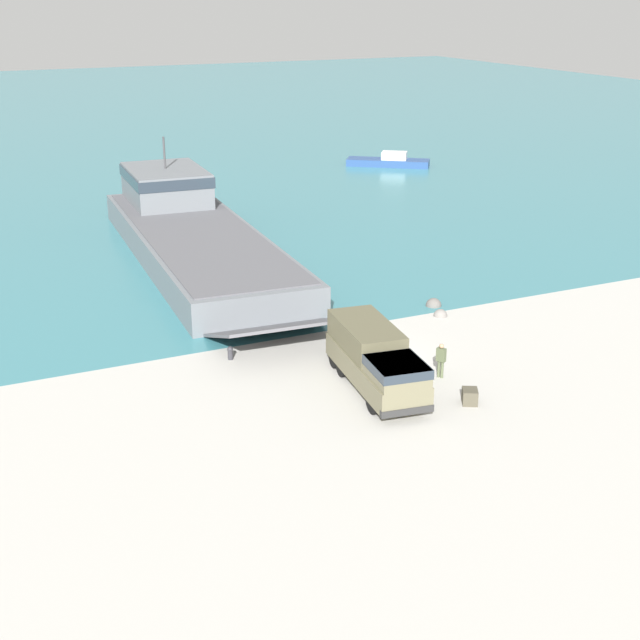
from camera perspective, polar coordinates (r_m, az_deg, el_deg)
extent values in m
plane|color=#B7B5AD|center=(44.84, 3.68, -2.48)|extent=(240.00, 240.00, 0.00)
cube|color=teal|center=(133.33, -16.68, 12.06)|extent=(240.00, 180.00, 0.01)
cube|color=slate|center=(61.38, -7.76, 4.68)|extent=(9.78, 28.85, 1.95)
cube|color=#56565B|center=(61.12, -7.81, 5.60)|extent=(9.07, 27.68, 0.08)
cube|color=slate|center=(70.07, -9.81, 8.47)|extent=(6.05, 8.30, 2.65)
cube|color=#28333D|center=(69.92, -9.85, 9.09)|extent=(6.21, 8.39, 0.80)
cylinder|color=#3F3F42|center=(69.61, -9.94, 10.50)|extent=(0.16, 0.16, 2.40)
cube|color=#56565B|center=(45.98, -2.66, -0.49)|extent=(7.05, 5.72, 1.99)
cube|color=#6B664C|center=(41.19, 3.59, -3.15)|extent=(3.36, 7.89, 1.07)
cube|color=#6B664C|center=(38.67, 4.96, -3.27)|extent=(2.55, 2.87, 0.84)
cube|color=#28333D|center=(38.58, 4.97, -2.99)|extent=(2.62, 2.90, 0.42)
cube|color=brown|center=(41.86, 2.99, -1.02)|extent=(2.89, 5.10, 1.26)
cube|color=#2D2D2D|center=(38.21, 5.59, -5.81)|extent=(2.43, 0.56, 0.32)
cylinder|color=black|center=(39.68, 6.16, -4.67)|extent=(0.50, 1.37, 1.34)
cylinder|color=black|center=(38.97, 3.46, -5.07)|extent=(0.50, 1.37, 1.34)
cylinder|color=black|center=(43.20, 3.95, -2.44)|extent=(0.50, 1.37, 1.34)
cylinder|color=black|center=(42.55, 1.45, -2.76)|extent=(0.50, 1.37, 1.34)
cylinder|color=black|center=(44.14, 3.43, -1.92)|extent=(0.50, 1.37, 1.34)
cylinder|color=black|center=(43.51, 0.97, -2.22)|extent=(0.50, 1.37, 1.34)
cylinder|color=#566042|center=(42.89, 7.61, -3.12)|extent=(0.14, 0.14, 0.84)
cylinder|color=#566042|center=(42.82, 7.82, -3.17)|extent=(0.14, 0.14, 0.84)
cube|color=#566042|center=(42.57, 7.76, -2.22)|extent=(0.43, 0.50, 0.66)
sphere|color=tan|center=(42.40, 7.79, -1.66)|extent=(0.23, 0.23, 0.23)
cube|color=navy|center=(95.20, 4.38, 10.02)|extent=(8.29, 6.94, 0.72)
cube|color=silver|center=(94.99, 4.78, 10.45)|extent=(3.04, 2.83, 0.79)
cylinder|color=#333338|center=(44.80, -5.76, -2.24)|extent=(0.27, 0.27, 0.47)
sphere|color=#333338|center=(44.68, -5.77, -1.87)|extent=(0.31, 0.31, 0.31)
cube|color=#4C4738|center=(40.47, 9.57, -4.85)|extent=(0.98, 1.03, 0.67)
sphere|color=#66605B|center=(52.60, 7.28, 0.91)|extent=(0.93, 0.93, 0.93)
sphere|color=gray|center=(51.02, 7.71, 0.26)|extent=(0.79, 0.79, 0.79)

